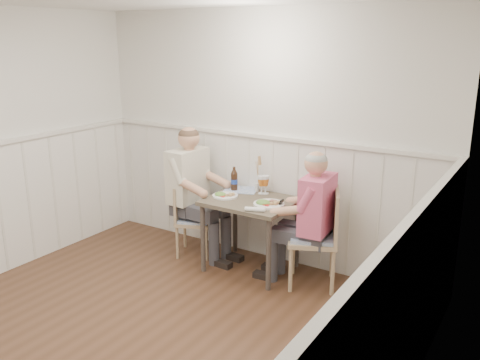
{
  "coord_description": "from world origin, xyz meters",
  "views": [
    {
      "loc": [
        2.58,
        -2.29,
        2.3
      ],
      "look_at": [
        0.11,
        1.64,
        1.0
      ],
      "focal_mm": 38.0,
      "sensor_mm": 36.0,
      "label": 1
    }
  ],
  "objects": [
    {
      "name": "gingham_mat",
      "position": [
        -0.14,
        2.07,
        0.75
      ],
      "size": [
        0.41,
        0.37,
        0.01
      ],
      "color": "#486CAF",
      "rests_on": "dining_table"
    },
    {
      "name": "plate_diner",
      "position": [
        -0.17,
        1.78,
        0.77
      ],
      "size": [
        0.26,
        0.26,
        0.07
      ],
      "color": "white",
      "rests_on": "dining_table"
    },
    {
      "name": "grass_vase",
      "position": [
        0.02,
        2.12,
        0.93
      ],
      "size": [
        0.05,
        0.05,
        0.41
      ],
      "color": "silver",
      "rests_on": "dining_table"
    },
    {
      "name": "man_in_pink",
      "position": [
        0.78,
        1.85,
        0.56
      ],
      "size": [
        0.64,
        0.44,
        1.34
      ],
      "color": "#3F3F47",
      "rests_on": "ground"
    },
    {
      "name": "chair_left",
      "position": [
        -0.64,
        1.82,
        0.43
      ],
      "size": [
        0.49,
        0.49,
        0.79
      ],
      "color": "#9A805A",
      "rests_on": "ground"
    },
    {
      "name": "plate_man",
      "position": [
        0.34,
        1.78,
        0.77
      ],
      "size": [
        0.3,
        0.3,
        0.08
      ],
      "color": "white",
      "rests_on": "dining_table"
    },
    {
      "name": "chair_right",
      "position": [
        0.84,
        1.89,
        0.52
      ],
      "size": [
        0.59,
        0.59,
        0.95
      ],
      "color": "#9A805A",
      "rests_on": "ground"
    },
    {
      "name": "beer_glass_b",
      "position": [
        0.1,
        2.07,
        0.88
      ],
      "size": [
        0.08,
        0.08,
        0.19
      ],
      "color": "silver",
      "rests_on": "dining_table"
    },
    {
      "name": "rolled_napkin",
      "position": [
        0.33,
        1.55,
        0.77
      ],
      "size": [
        0.19,
        0.11,
        0.04
      ],
      "color": "white",
      "rests_on": "dining_table"
    },
    {
      "name": "beer_glass_a",
      "position": [
        0.14,
        2.08,
        0.88
      ],
      "size": [
        0.08,
        0.08,
        0.19
      ],
      "color": "silver",
      "rests_on": "dining_table"
    },
    {
      "name": "ground_plane",
      "position": [
        0.0,
        0.0,
        0.0
      ],
      "size": [
        4.5,
        4.5,
        0.0
      ],
      "primitive_type": "plane",
      "color": "#492E1C"
    },
    {
      "name": "dining_table",
      "position": [
        0.11,
        1.84,
        0.64
      ],
      "size": [
        0.86,
        0.7,
        0.75
      ],
      "color": "#4C4638",
      "rests_on": "ground"
    },
    {
      "name": "room_shell",
      "position": [
        0.0,
        0.0,
        1.52
      ],
      "size": [
        4.04,
        4.54,
        2.6
      ],
      "color": "silver",
      "rests_on": "ground"
    },
    {
      "name": "beer_bottle",
      "position": [
        -0.2,
        2.02,
        0.86
      ],
      "size": [
        0.07,
        0.07,
        0.25
      ],
      "color": "black",
      "rests_on": "dining_table"
    },
    {
      "name": "diner_cream",
      "position": [
        -0.64,
        1.85,
        0.6
      ],
      "size": [
        0.68,
        0.47,
        1.43
      ],
      "color": "#3F3F47",
      "rests_on": "ground"
    },
    {
      "name": "wainscot",
      "position": [
        0.0,
        0.69,
        0.69
      ],
      "size": [
        4.0,
        4.49,
        1.34
      ],
      "color": "silver",
      "rests_on": "ground"
    }
  ]
}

